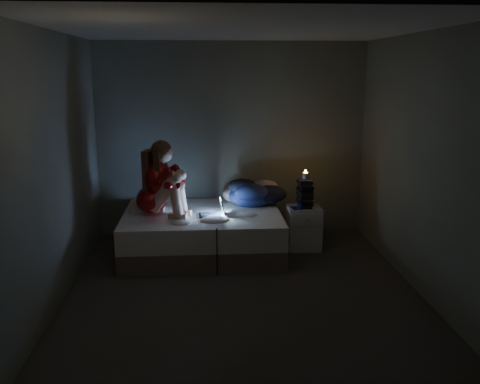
{
  "coord_description": "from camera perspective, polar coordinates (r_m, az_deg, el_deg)",
  "views": [
    {
      "loc": [
        -0.38,
        -4.98,
        2.23
      ],
      "look_at": [
        0.05,
        1.0,
        0.8
      ],
      "focal_mm": 38.43,
      "sensor_mm": 36.0,
      "label": 1
    }
  ],
  "objects": [
    {
      "name": "laptop",
      "position": [
        6.14,
        -3.18,
        -1.66
      ],
      "size": [
        0.32,
        0.23,
        0.22
      ],
      "primitive_type": null,
      "rotation": [
        0.0,
        0.0,
        0.03
      ],
      "color": "black",
      "rests_on": "bed"
    },
    {
      "name": "bed",
      "position": [
        6.39,
        -4.16,
        -4.55
      ],
      "size": [
        1.91,
        1.43,
        0.53
      ],
      "primitive_type": null,
      "color": "beige",
      "rests_on": "ground"
    },
    {
      "name": "clothes_pile",
      "position": [
        6.6,
        1.2,
        0.07
      ],
      "size": [
        0.73,
        0.66,
        0.36
      ],
      "primitive_type": null,
      "rotation": [
        0.0,
        0.0,
        -0.36
      ],
      "color": "navy",
      "rests_on": "bed"
    },
    {
      "name": "blue_orb",
      "position": [
        6.37,
        6.68,
        -1.64
      ],
      "size": [
        0.08,
        0.08,
        0.08
      ],
      "primitive_type": "sphere",
      "color": "navy",
      "rests_on": "nightstand"
    },
    {
      "name": "ceiling",
      "position": [
        5.01,
        0.25,
        17.77
      ],
      "size": [
        3.6,
        3.8,
        0.02
      ],
      "primitive_type": "cube",
      "color": "silver",
      "rests_on": "ground"
    },
    {
      "name": "candle",
      "position": [
        6.43,
        7.27,
        1.66
      ],
      "size": [
        0.07,
        0.07,
        0.08
      ],
      "primitive_type": "cylinder",
      "color": "beige",
      "rests_on": "book_stack"
    },
    {
      "name": "wall_left",
      "position": [
        5.27,
        -19.83,
        2.44
      ],
      "size": [
        0.02,
        3.8,
        2.6
      ],
      "primitive_type": "cube",
      "color": "#5F625B",
      "rests_on": "ground"
    },
    {
      "name": "floor",
      "position": [
        5.47,
        0.22,
        -10.74
      ],
      "size": [
        3.6,
        3.8,
        0.02
      ],
      "primitive_type": "cube",
      "color": "#332E2A",
      "rests_on": "ground"
    },
    {
      "name": "pillow",
      "position": [
        6.51,
        -10.16,
        -1.46
      ],
      "size": [
        0.4,
        0.28,
        0.11
      ],
      "primitive_type": "cube",
      "color": "white",
      "rests_on": "bed"
    },
    {
      "name": "wall_right",
      "position": [
        5.52,
        19.36,
        2.95
      ],
      "size": [
        0.02,
        3.8,
        2.6
      ],
      "primitive_type": "cube",
      "color": "#5F625B",
      "rests_on": "ground"
    },
    {
      "name": "book_stack",
      "position": [
        6.48,
        7.21,
        -0.18
      ],
      "size": [
        0.19,
        0.25,
        0.35
      ],
      "primitive_type": null,
      "color": "black",
      "rests_on": "nightstand"
    },
    {
      "name": "woman",
      "position": [
        6.16,
        -9.86,
        1.53
      ],
      "size": [
        0.64,
        0.5,
        0.92
      ],
      "primitive_type": null,
      "rotation": [
        0.0,
        0.0,
        -0.26
      ],
      "color": "maroon",
      "rests_on": "bed"
    },
    {
      "name": "phone",
      "position": [
        6.43,
        6.09,
        -1.78
      ],
      "size": [
        0.1,
        0.15,
        0.01
      ],
      "primitive_type": "cube",
      "rotation": [
        0.0,
        0.0,
        0.2
      ],
      "color": "black",
      "rests_on": "nightstand"
    },
    {
      "name": "wall_back",
      "position": [
        6.96,
        -0.95,
        5.74
      ],
      "size": [
        3.6,
        0.02,
        2.6
      ],
      "primitive_type": "cube",
      "color": "#5F625B",
      "rests_on": "ground"
    },
    {
      "name": "nightstand",
      "position": [
        6.59,
        7.09,
        -3.97
      ],
      "size": [
        0.41,
        0.37,
        0.55
      ],
      "primitive_type": "cube",
      "rotation": [
        0.0,
        0.0,
        -0.01
      ],
      "color": "silver",
      "rests_on": "ground"
    },
    {
      "name": "wall_front",
      "position": [
        3.23,
        2.78,
        -3.32
      ],
      "size": [
        3.6,
        0.02,
        2.6
      ],
      "primitive_type": "cube",
      "color": "#5F625B",
      "rests_on": "ground"
    }
  ]
}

